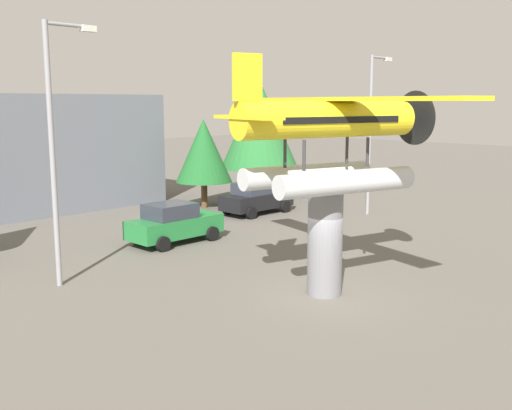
{
  "coord_description": "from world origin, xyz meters",
  "views": [
    {
      "loc": [
        -14.77,
        -11.15,
        6.03
      ],
      "look_at": [
        0.0,
        3.0,
        2.52
      ],
      "focal_mm": 42.15,
      "sensor_mm": 36.0,
      "label": 1
    }
  ],
  "objects": [
    {
      "name": "floatplane_monument",
      "position": [
        0.13,
        -0.03,
        5.03
      ],
      "size": [
        7.19,
        10.32,
        4.0
      ],
      "rotation": [
        0.0,
        0.0,
        -0.27
      ],
      "color": "silver",
      "rests_on": "display_pedestal"
    },
    {
      "name": "streetlight_secondary",
      "position": [
        12.87,
        6.74,
        4.87
      ],
      "size": [
        1.84,
        0.28,
        8.46
      ],
      "color": "gray",
      "rests_on": "ground"
    },
    {
      "name": "car_far_black",
      "position": [
        8.56,
        11.2,
        0.88
      ],
      "size": [
        4.2,
        2.02,
        1.76
      ],
      "color": "black",
      "rests_on": "ground"
    },
    {
      "name": "tree_far_east",
      "position": [
        12.22,
        14.41,
        4.65
      ],
      "size": [
        4.83,
        4.83,
        7.34
      ],
      "color": "brown",
      "rests_on": "ground"
    },
    {
      "name": "tree_center_back",
      "position": [
        7.91,
        14.71,
        3.29
      ],
      "size": [
        3.23,
        3.23,
        5.09
      ],
      "color": "brown",
      "rests_on": "ground"
    },
    {
      "name": "streetlight_primary",
      "position": [
        -5.19,
        6.92,
        4.92
      ],
      "size": [
        1.84,
        0.28,
        8.55
      ],
      "color": "gray",
      "rests_on": "ground"
    },
    {
      "name": "storefront_building",
      "position": [
        2.52,
        22.0,
        3.23
      ],
      "size": [
        10.55,
        7.63,
        6.46
      ],
      "primitive_type": "cube",
      "color": "slate",
      "rests_on": "ground"
    },
    {
      "name": "display_pedestal",
      "position": [
        0.0,
        0.0,
        1.68
      ],
      "size": [
        1.1,
        1.1,
        3.36
      ],
      "primitive_type": "cylinder",
      "color": "slate",
      "rests_on": "ground"
    },
    {
      "name": "ground_plane",
      "position": [
        0.0,
        0.0,
        0.0
      ],
      "size": [
        140.0,
        140.0,
        0.0
      ],
      "primitive_type": "plane",
      "color": "#605B54"
    },
    {
      "name": "car_mid_green",
      "position": [
        1.12,
        8.98,
        0.88
      ],
      "size": [
        4.2,
        2.02,
        1.76
      ],
      "color": "#237A38",
      "rests_on": "ground"
    }
  ]
}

